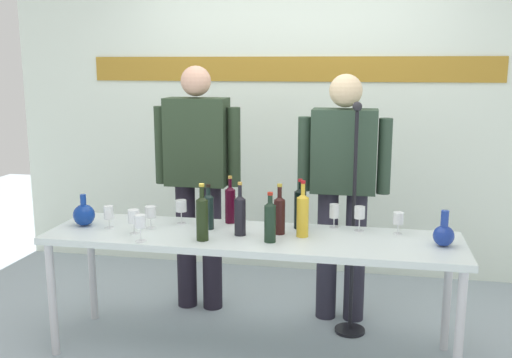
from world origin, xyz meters
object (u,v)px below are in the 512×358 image
(wine_glass_left_4, at_px, (181,206))
(wine_glass_right_0, at_px, (334,212))
(wine_bottle_3, at_px, (279,213))
(wine_bottle_4, at_px, (270,220))
(wine_bottle_5, at_px, (208,210))
(wine_bottle_7, at_px, (230,203))
(wine_glass_left_2, at_px, (151,213))
(wine_bottle_6, at_px, (240,214))
(decanter_blue_right, at_px, (444,234))
(wine_bottle_0, at_px, (202,216))
(wine_glass_right_2, at_px, (360,213))
(wine_bottle_2, at_px, (303,214))
(presenter_left, at_px, (198,172))
(wine_glass_left_3, at_px, (109,213))
(display_table, at_px, (251,244))
(decanter_blue_left, at_px, (84,214))
(microphone_stand, at_px, (352,259))
(wine_bottle_1, at_px, (300,207))
(presenter_right, at_px, (343,182))
(wine_glass_left_1, at_px, (140,222))
(wine_glass_right_1, at_px, (398,219))
(wine_glass_left_0, at_px, (134,217))

(wine_glass_left_4, relative_size, wine_glass_right_0, 1.03)
(wine_bottle_3, xyz_separation_m, wine_bottle_4, (-0.03, -0.17, 0.00))
(wine_bottle_5, xyz_separation_m, wine_bottle_7, (0.10, 0.16, 0.01))
(wine_bottle_4, relative_size, wine_bottle_5, 1.04)
(wine_glass_left_2, bearing_deg, wine_bottle_4, -10.07)
(wine_bottle_6, height_order, wine_glass_right_0, wine_bottle_6)
(decanter_blue_right, xyz_separation_m, wine_bottle_5, (-1.38, 0.07, 0.05))
(wine_bottle_0, bearing_deg, wine_glass_left_2, 154.70)
(wine_glass_right_2, bearing_deg, wine_bottle_2, -151.44)
(wine_glass_left_2, bearing_deg, wine_glass_left_4, 41.00)
(decanter_blue_right, distance_m, wine_bottle_0, 1.36)
(presenter_left, bearing_deg, wine_glass_left_4, -87.21)
(wine_bottle_3, distance_m, wine_glass_left_4, 0.65)
(presenter_left, bearing_deg, wine_glass_left_3, -121.55)
(display_table, bearing_deg, wine_bottle_2, 5.51)
(decanter_blue_left, bearing_deg, wine_glass_left_3, -8.67)
(wine_bottle_5, bearing_deg, display_table, -15.36)
(wine_glass_left_2, bearing_deg, microphone_stand, 16.62)
(wine_bottle_1, height_order, wine_glass_right_0, wine_bottle_1)
(wine_bottle_2, relative_size, wine_bottle_5, 1.20)
(wine_bottle_0, bearing_deg, wine_bottle_4, 6.62)
(presenter_right, relative_size, wine_glass_left_1, 10.83)
(wine_bottle_0, height_order, wine_glass_left_4, wine_bottle_0)
(display_table, relative_size, presenter_left, 1.42)
(decanter_blue_left, height_order, wine_bottle_6, wine_bottle_6)
(display_table, height_order, wine_glass_right_1, wine_glass_right_1)
(wine_bottle_4, relative_size, wine_glass_right_1, 2.18)
(wine_glass_left_4, height_order, microphone_stand, microphone_stand)
(decanter_blue_left, relative_size, wine_bottle_2, 0.60)
(wine_glass_right_1, bearing_deg, wine_bottle_0, -162.66)
(wine_glass_left_1, distance_m, wine_glass_right_2, 1.30)
(presenter_right, relative_size, wine_bottle_7, 5.54)
(presenter_left, relative_size, wine_bottle_7, 5.70)
(wine_bottle_5, bearing_deg, decanter_blue_right, -3.10)
(wine_glass_left_0, height_order, wine_glass_right_0, wine_glass_right_0)
(wine_glass_left_0, bearing_deg, display_table, 8.74)
(wine_bottle_4, xyz_separation_m, wine_glass_left_3, (-1.02, 0.09, -0.03))
(presenter_left, distance_m, wine_glass_left_2, 0.61)
(decanter_blue_left, distance_m, presenter_right, 1.69)
(wine_bottle_7, bearing_deg, presenter_right, 27.64)
(wine_glass_left_3, bearing_deg, wine_bottle_0, -11.69)
(wine_bottle_6, relative_size, wine_glass_left_3, 2.29)
(wine_bottle_3, height_order, wine_bottle_4, wine_bottle_3)
(wine_bottle_1, bearing_deg, decanter_blue_right, -13.38)
(wine_glass_left_0, bearing_deg, wine_glass_right_0, 17.27)
(presenter_right, height_order, wine_glass_left_2, presenter_right)
(decanter_blue_right, height_order, wine_glass_left_4, decanter_blue_right)
(wine_bottle_6, bearing_deg, display_table, 11.82)
(display_table, relative_size, wine_bottle_7, 8.09)
(display_table, height_order, wine_glass_left_4, wine_glass_left_4)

